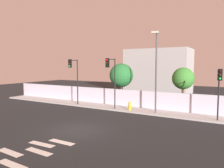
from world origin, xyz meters
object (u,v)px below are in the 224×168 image
traffic_light_right (219,83)px  fire_hydrant (130,106)px  roadside_tree_midleft (183,79)px  street_lamp_curbside (156,67)px  traffic_light_left (111,73)px  roadside_tree_leftmost (121,75)px  traffic_light_center (74,72)px

traffic_light_right → fire_hydrant: 8.46m
traffic_light_right → roadside_tree_midleft: 5.30m
street_lamp_curbside → roadside_tree_midleft: 4.05m
traffic_light_left → fire_hydrant: bearing=21.8°
traffic_light_right → roadside_tree_leftmost: (-10.77, 3.87, 0.22)m
street_lamp_curbside → roadside_tree_midleft: bearing=63.6°
traffic_light_center → roadside_tree_midleft: (10.98, 4.11, -0.61)m
roadside_tree_midleft → fire_hydrant: bearing=-142.7°
traffic_light_right → roadside_tree_midleft: (-3.61, 3.87, 0.05)m
traffic_light_center → fire_hydrant: (6.56, 0.74, -3.27)m
traffic_light_left → roadside_tree_midleft: (6.16, 4.07, -0.63)m
roadside_tree_leftmost → roadside_tree_midleft: roadside_tree_leftmost is taller
traffic_light_left → traffic_light_center: 4.82m
traffic_light_left → roadside_tree_midleft: traffic_light_left is taller
traffic_light_left → street_lamp_curbside: bearing=7.9°
roadside_tree_midleft → traffic_light_center: bearing=-159.5°
traffic_light_left → roadside_tree_leftmost: (-0.99, 4.07, -0.46)m
traffic_light_center → street_lamp_curbside: street_lamp_curbside is taller
traffic_light_center → traffic_light_left: bearing=0.5°
traffic_light_right → street_lamp_curbside: street_lamp_curbside is taller
fire_hydrant → traffic_light_center: bearing=-173.6°
traffic_light_center → traffic_light_right: bearing=0.9°
traffic_light_left → fire_hydrant: size_ratio=5.98×
roadside_tree_leftmost → roadside_tree_midleft: (7.16, -0.00, -0.17)m
traffic_light_center → street_lamp_curbside: size_ratio=0.69×
fire_hydrant → roadside_tree_leftmost: roadside_tree_leftmost is taller
traffic_light_right → fire_hydrant: bearing=176.4°
traffic_light_left → traffic_light_right: (9.78, 0.19, -0.68)m
roadside_tree_midleft → traffic_light_left: bearing=-146.6°
roadside_tree_leftmost → roadside_tree_midleft: size_ratio=1.10×
traffic_light_center → traffic_light_right: 14.61m
fire_hydrant → roadside_tree_leftmost: size_ratio=0.18×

